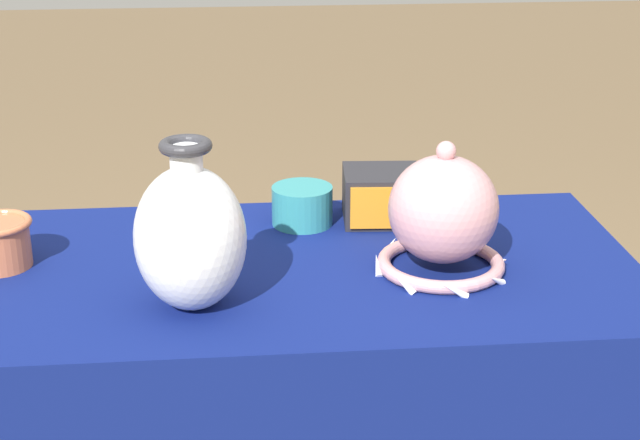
{
  "coord_description": "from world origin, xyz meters",
  "views": [
    {
      "loc": [
        -0.08,
        -1.47,
        1.35
      ],
      "look_at": [
        0.05,
        -0.06,
        0.8
      ],
      "focal_mm": 55.0,
      "sensor_mm": 36.0,
      "label": 1
    }
  ],
  "objects_px": {
    "mosaic_tile_box": "(382,196)",
    "pot_squat_teal": "(302,205)",
    "vase_tall_bulbous": "(190,236)",
    "vase_dome_bell": "(443,217)"
  },
  "relations": [
    {
      "from": "mosaic_tile_box",
      "to": "pot_squat_teal",
      "type": "distance_m",
      "value": 0.15
    },
    {
      "from": "vase_tall_bulbous",
      "to": "vase_dome_bell",
      "type": "height_order",
      "value": "vase_tall_bulbous"
    },
    {
      "from": "vase_dome_bell",
      "to": "pot_squat_teal",
      "type": "relative_size",
      "value": 2.02
    },
    {
      "from": "mosaic_tile_box",
      "to": "pot_squat_teal",
      "type": "relative_size",
      "value": 1.33
    },
    {
      "from": "pot_squat_teal",
      "to": "vase_tall_bulbous",
      "type": "bearing_deg",
      "value": -120.43
    },
    {
      "from": "vase_dome_bell",
      "to": "mosaic_tile_box",
      "type": "distance_m",
      "value": 0.24
    },
    {
      "from": "vase_dome_bell",
      "to": "pot_squat_teal",
      "type": "bearing_deg",
      "value": 133.11
    },
    {
      "from": "vase_tall_bulbous",
      "to": "mosaic_tile_box",
      "type": "relative_size",
      "value": 1.78
    },
    {
      "from": "vase_tall_bulbous",
      "to": "pot_squat_teal",
      "type": "relative_size",
      "value": 2.36
    },
    {
      "from": "vase_tall_bulbous",
      "to": "mosaic_tile_box",
      "type": "distance_m",
      "value": 0.47
    }
  ]
}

